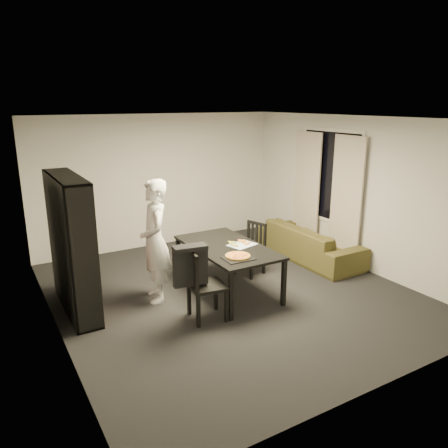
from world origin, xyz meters
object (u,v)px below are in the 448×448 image
chair_left (200,280)px  chair_right (253,245)px  baking_tray (238,258)px  pepperoni_pizza (238,256)px  sofa (310,242)px  bookshelf (72,245)px  dining_table (227,250)px  person (155,241)px

chair_left → chair_right: chair_left is taller
baking_tray → pepperoni_pizza: pepperoni_pizza is taller
chair_left → sofa: 3.03m
chair_left → bookshelf: bearing=58.4°
dining_table → chair_right: bearing=29.8°
chair_left → person: (-0.27, 0.89, 0.34)m
chair_right → pepperoni_pizza: (-0.89, -0.94, 0.26)m
person → sofa: (3.09, 0.19, -0.58)m
bookshelf → pepperoni_pizza: size_ratio=5.43×
bookshelf → baking_tray: bookshelf is taller
chair_left → sofa: chair_left is taller
chair_right → dining_table: bearing=-78.5°
chair_right → pepperoni_pizza: chair_right is taller
person → sofa: bearing=105.4°
dining_table → pepperoni_pizza: size_ratio=5.02×
dining_table → chair_left: chair_left is taller
dining_table → sofa: dining_table is taller
chair_left → person: 0.99m
dining_table → baking_tray: (-0.15, -0.55, 0.07)m
dining_table → baking_tray: bearing=-105.3°
dining_table → baking_tray: baking_tray is taller
dining_table → sofa: 2.14m
person → chair_left: bearing=28.6°
person → pepperoni_pizza: (0.90, -0.80, -0.14)m
bookshelf → person: 1.13m
chair_left → pepperoni_pizza: size_ratio=2.81×
chair_right → baking_tray: (-0.91, -0.98, 0.24)m
chair_left → baking_tray: 0.64m
bookshelf → pepperoni_pizza: (2.00, -1.04, -0.19)m
chair_left → baking_tray: chair_left is taller
sofa → dining_table: bearing=103.0°
baking_tray → bookshelf: bearing=151.4°
chair_left → chair_right: (1.52, 1.04, -0.06)m
sofa → baking_tray: bearing=114.9°
bookshelf → person: bookshelf is taller
pepperoni_pizza → sofa: 2.44m
bookshelf → chair_left: 1.82m
bookshelf → person: size_ratio=1.06×
chair_left → chair_right: size_ratio=1.12×
person → sofa: 3.15m
bookshelf → pepperoni_pizza: bookshelf is taller
baking_tray → sofa: size_ratio=0.19×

